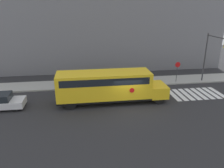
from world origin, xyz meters
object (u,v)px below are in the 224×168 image
Objects in this scene: parked_car at (0,102)px; stop_sign at (177,69)px; traffic_light at (211,52)px; school_bus at (107,85)px.

parked_car is 18.92m from stop_sign.
stop_sign is 0.44× the size of traffic_light.
school_bus is 12.69m from traffic_light.
traffic_light is (21.65, 3.38, 3.14)m from parked_car.
traffic_light is at bearing -18.36° from stop_sign.
parked_car is 22.14m from traffic_light.
traffic_light is at bearing 15.34° from school_bus.
school_bus is 2.54× the size of parked_car.
traffic_light is at bearing 8.86° from parked_car.
school_bus is 9.64m from parked_car.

